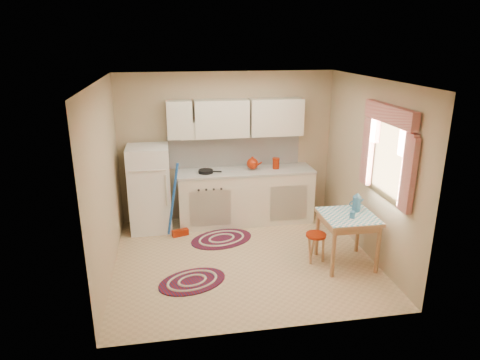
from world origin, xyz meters
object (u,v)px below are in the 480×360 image
(fridge, at_px, (150,189))
(table, at_px, (346,240))
(base_cabinets, at_px, (245,197))
(stool, at_px, (315,248))

(fridge, distance_m, table, 3.15)
(base_cabinets, bearing_deg, table, -56.44)
(fridge, relative_size, base_cabinets, 0.62)
(base_cabinets, distance_m, table, 2.01)
(fridge, relative_size, table, 1.94)
(base_cabinets, xyz_separation_m, stool, (0.72, -1.54, -0.23))
(fridge, relative_size, stool, 3.33)
(table, bearing_deg, base_cabinets, 123.56)
(fridge, height_order, table, fridge)
(base_cabinets, bearing_deg, stool, -65.15)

